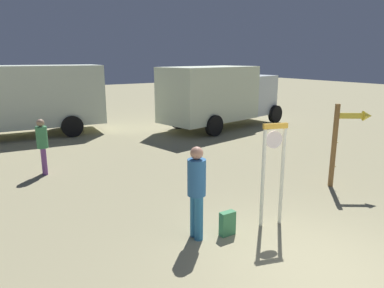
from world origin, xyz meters
The scene contains 8 objects.
ground_plane centered at (0.00, 0.00, 0.00)m, with size 80.00×80.00×0.00m, color tan.
standing_clock centered at (0.50, 1.71, 1.27)m, with size 0.50×0.22×2.08m.
arrow_sign centered at (3.66, 2.30, 1.45)m, with size 0.86×0.66×2.17m.
person_near_clock centered at (-1.08, 2.03, 0.98)m, with size 0.34×0.34×1.76m.
backpack centered at (-0.52, 1.81, 0.23)m, with size 0.30×0.18×0.47m.
person_distant centered at (-2.73, 7.54, 0.90)m, with size 0.31×0.31×1.61m.
box_truck_near centered at (-2.42, 13.46, 1.63)m, with size 7.21×2.94×2.96m.
box_truck_far centered at (5.76, 10.59, 1.59)m, with size 6.82×3.63×2.88m.
Camera 1 is at (-4.43, -3.12, 3.30)m, focal length 33.59 mm.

